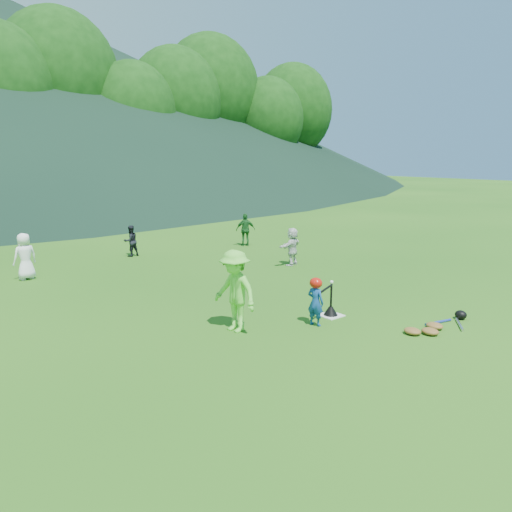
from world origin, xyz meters
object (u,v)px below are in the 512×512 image
Objects in this scene: fielder_b at (131,241)px; equipment_pile at (435,326)px; fielder_d at (292,246)px; adult_coach at (235,291)px; fielder_c at (246,230)px; fielder_a at (25,256)px; batting_tee at (331,310)px; home_plate at (331,315)px; batter_child at (315,302)px.

fielder_b is 0.58× the size of equipment_pile.
fielder_d reaches higher than fielder_b.
adult_coach reaches higher than fielder_c.
fielder_d is at bearing 73.33° from equipment_pile.
fielder_a is 3.78m from fielder_b.
equipment_pile is (1.45, -10.39, -0.46)m from fielder_b.
fielder_b reaches higher than batting_tee.
fielder_b is 4.27m from fielder_c.
fielder_a is 7.61m from fielder_d.
batting_tee is at bearing 37.64° from fielder_d.
fielder_b is at bearing 161.60° from adult_coach.
equipment_pile is (5.06, -9.30, -0.57)m from fielder_a.
batting_tee is at bearing 68.44° from adult_coach.
fielder_c is 1.79× the size of batting_tee.
home_plate is 0.28× the size of adult_coach.
fielder_d is at bearing 144.74° from fielder_a.
batter_child reaches higher than equipment_pile.
adult_coach is at bearing 17.69° from fielder_d.
fielder_c is at bearing 172.00° from fielder_a.
fielder_b is (-0.47, 8.54, 0.51)m from home_plate.
fielder_d is (3.24, -4.41, 0.06)m from fielder_b.
fielder_a is (-4.09, 7.44, 0.63)m from home_plate.
batter_child reaches higher than batting_tee.
fielder_b is at bearing -72.20° from fielder_d.
home_plate is 0.47× the size of batter_child.
fielder_c is at bearing 133.83° from adult_coach.
fielder_c is (7.79, 0.20, -0.03)m from fielder_a.
fielder_a is at bearing 118.76° from batting_tee.
batting_tee is 2.10m from equipment_pile.
batting_tee is (0.00, 0.00, 0.12)m from home_plate.
adult_coach reaches higher than fielder_a.
home_plate is at bearing 37.64° from fielder_d.
fielder_c is (3.71, 7.64, 0.60)m from home_plate.
adult_coach is 0.89× the size of equipment_pile.
batter_child is 0.91× the size of fielder_b.
batting_tee is at bearing 94.57° from fielder_c.
fielder_a reaches higher than home_plate.
batter_child is at bearing 83.54° from fielder_b.
fielder_a reaches higher than batting_tee.
home_plate is at bearing -87.37° from batter_child.
fielder_b is (0.21, 8.74, 0.05)m from batter_child.
adult_coach is (-1.43, 0.76, 0.32)m from batter_child.
fielder_c is (4.39, 7.85, 0.13)m from batter_child.
batting_tee is at bearing 0.00° from home_plate.
fielder_a is at bearing 118.56° from equipment_pile.
equipment_pile is (-1.79, -5.99, -0.52)m from fielder_d.
fielder_d is (6.85, -3.31, -0.05)m from fielder_a.
batter_child is 8.37m from fielder_a.
fielder_a reaches higher than fielder_b.
fielder_c reaches higher than batter_child.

